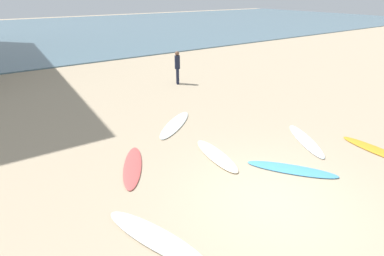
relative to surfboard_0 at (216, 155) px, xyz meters
name	(u,v)px	position (x,y,z in m)	size (l,w,h in m)	color
ground_plane	(272,201)	(-0.18, -2.38, -0.04)	(120.00, 120.00, 0.00)	tan
ocean_water	(34,32)	(-0.18, 34.68, 0.00)	(120.00, 40.00, 0.08)	slate
surfboard_0	(216,155)	(0.00, 0.00, 0.00)	(0.56, 2.15, 0.08)	#EEE3C4
surfboard_1	(155,237)	(-3.05, -1.85, 0.00)	(0.55, 2.55, 0.08)	silver
surfboard_2	(133,167)	(-2.35, 0.85, -0.01)	(0.50, 2.23, 0.06)	#DB5450
surfboard_3	(175,124)	(0.13, 2.65, -0.01)	(0.58, 2.57, 0.07)	white
surfboard_4	(306,140)	(3.08, -0.90, -0.01)	(0.51, 2.38, 0.07)	silver
surfboard_5	(292,169)	(1.28, -1.77, -0.01)	(0.51, 2.45, 0.06)	#499CD2
surfboard_6	(376,150)	(4.36, -2.56, -0.01)	(0.51, 2.20, 0.06)	gold
beachgoer_near	(177,66)	(3.03, 7.16, 0.92)	(0.37, 0.37, 1.73)	#191E33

